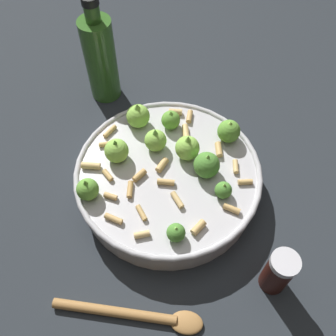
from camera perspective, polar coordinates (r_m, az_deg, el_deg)
The scene contains 5 objects.
ground_plane at distance 0.73m, azimuth -0.00°, elevation -2.95°, with size 2.40×2.40×0.00m, color #23282D.
cooking_pan at distance 0.70m, azimuth -0.01°, elevation -1.15°, with size 0.34×0.34×0.11m.
pepper_shaker at distance 0.63m, azimuth 16.24°, elevation -14.80°, with size 0.04×0.04×0.10m.
olive_oil_bottle at distance 0.84m, azimuth -10.12°, elevation 15.99°, with size 0.07×0.07×0.24m.
wooden_spoon at distance 0.64m, azimuth -4.78°, elevation -21.16°, with size 0.11×0.23×0.02m.
Camera 1 is at (-0.37, 0.09, 0.63)m, focal length 40.56 mm.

